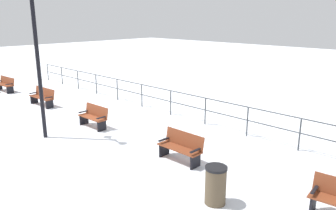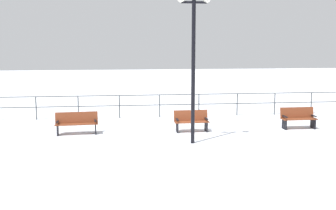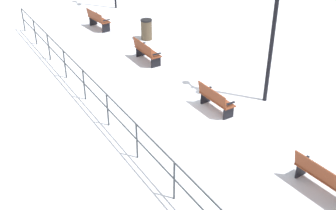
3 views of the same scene
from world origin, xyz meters
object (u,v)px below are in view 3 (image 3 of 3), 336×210
(bench_fourth, at_px, (146,51))
(bench_fifth, at_px, (98,19))
(bench_third, at_px, (215,99))
(bench_second, at_px, (324,178))
(trash_bin, at_px, (147,29))

(bench_fourth, distance_m, bench_fifth, 4.64)
(bench_third, bearing_deg, bench_second, -92.66)
(bench_second, height_order, bench_fourth, bench_fourth)
(bench_fifth, bearing_deg, trash_bin, -67.16)
(bench_third, xyz_separation_m, trash_bin, (1.15, 6.86, 0.02))
(bench_fifth, height_order, trash_bin, trash_bin)
(bench_fourth, height_order, trash_bin, trash_bin)
(bench_fourth, distance_m, trash_bin, 2.52)
(bench_fourth, xyz_separation_m, trash_bin, (1.21, 2.21, 0.01))
(bench_second, xyz_separation_m, bench_third, (0.09, 4.65, -0.02))
(bench_second, bearing_deg, trash_bin, 80.19)
(bench_second, distance_m, bench_fourth, 9.30)
(bench_third, relative_size, trash_bin, 1.52)
(bench_second, distance_m, trash_bin, 11.57)
(bench_fourth, height_order, bench_fifth, bench_fifth)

